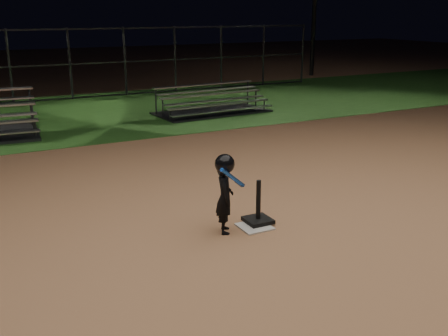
# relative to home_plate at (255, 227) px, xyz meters

# --- Properties ---
(ground) EXTENTS (80.00, 80.00, 0.00)m
(ground) POSITION_rel_home_plate_xyz_m (0.00, 0.00, -0.01)
(ground) COLOR #B17950
(ground) RESTS_ON ground
(grass_strip) EXTENTS (60.00, 8.00, 0.01)m
(grass_strip) POSITION_rel_home_plate_xyz_m (0.00, 10.00, -0.01)
(grass_strip) COLOR #214C18
(grass_strip) RESTS_ON ground
(home_plate) EXTENTS (0.45, 0.45, 0.02)m
(home_plate) POSITION_rel_home_plate_xyz_m (0.00, 0.00, 0.00)
(home_plate) COLOR beige
(home_plate) RESTS_ON ground
(batting_tee) EXTENTS (0.38, 0.38, 0.66)m
(batting_tee) POSITION_rel_home_plate_xyz_m (0.12, 0.10, 0.13)
(batting_tee) COLOR black
(batting_tee) RESTS_ON home_plate
(child_batter) EXTENTS (0.52, 0.53, 1.17)m
(child_batter) POSITION_rel_home_plate_xyz_m (-0.47, 0.06, 0.61)
(child_batter) COLOR black
(child_batter) RESTS_ON ground
(bleacher_right) EXTENTS (3.59, 1.95, 0.85)m
(bleacher_right) POSITION_rel_home_plate_xyz_m (3.33, 8.32, 0.16)
(bleacher_right) COLOR silver
(bleacher_right) RESTS_ON ground
(backstop_fence) EXTENTS (20.08, 0.08, 2.50)m
(backstop_fence) POSITION_rel_home_plate_xyz_m (0.00, 13.00, 1.24)
(backstop_fence) COLOR #38383D
(backstop_fence) RESTS_ON ground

